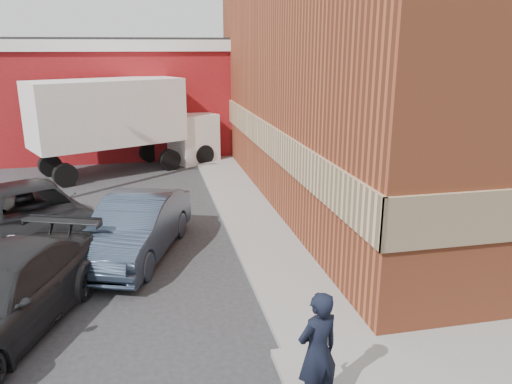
{
  "coord_description": "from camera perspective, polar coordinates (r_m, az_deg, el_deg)",
  "views": [
    {
      "loc": [
        -2.37,
        -7.39,
        5.25
      ],
      "look_at": [
        0.1,
        3.97,
        1.83
      ],
      "focal_mm": 35.0,
      "sensor_mm": 36.0,
      "label": 1
    }
  ],
  "objects": [
    {
      "name": "ground",
      "position": [
        9.37,
        4.79,
        -17.76
      ],
      "size": [
        90.0,
        90.0,
        0.0
      ],
      "primitive_type": "plane",
      "color": "#28282B",
      "rests_on": "ground"
    },
    {
      "name": "brick_building",
      "position": [
        19.66,
        21.94,
        13.61
      ],
      "size": [
        14.25,
        18.25,
        9.36
      ],
      "color": "#9A4627",
      "rests_on": "ground"
    },
    {
      "name": "sidewalk_west",
      "position": [
        17.44,
        -1.9,
        -0.92
      ],
      "size": [
        1.8,
        18.0,
        0.12
      ],
      "primitive_type": "cube",
      "color": "gray",
      "rests_on": "ground"
    },
    {
      "name": "warehouse",
      "position": [
        27.73,
        -20.06,
        10.39
      ],
      "size": [
        16.3,
        8.3,
        5.6
      ],
      "color": "maroon",
      "rests_on": "ground"
    },
    {
      "name": "man",
      "position": [
        7.51,
        7.05,
        -17.7
      ],
      "size": [
        0.79,
        0.64,
        1.87
      ],
      "primitive_type": "imported",
      "rotation": [
        0.0,
        0.0,
        3.45
      ],
      "color": "black",
      "rests_on": "sidewalk_south"
    },
    {
      "name": "sedan",
      "position": [
        13.15,
        -13.59,
        -3.92
      ],
      "size": [
        3.16,
        5.05,
        1.57
      ],
      "primitive_type": "imported",
      "rotation": [
        0.0,
        0.0,
        -0.34
      ],
      "color": "#303D51",
      "rests_on": "ground"
    },
    {
      "name": "suv_a",
      "position": [
        14.82,
        -24.25,
        -2.53
      ],
      "size": [
        5.05,
        6.41,
        1.62
      ],
      "primitive_type": "imported",
      "rotation": [
        0.0,
        0.0,
        0.47
      ],
      "color": "black",
      "rests_on": "ground"
    },
    {
      "name": "box_truck",
      "position": [
        22.12,
        -14.71,
        8.11
      ],
      "size": [
        8.2,
        5.47,
        3.92
      ],
      "rotation": [
        0.0,
        0.0,
        0.43
      ],
      "color": "white",
      "rests_on": "ground"
    }
  ]
}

